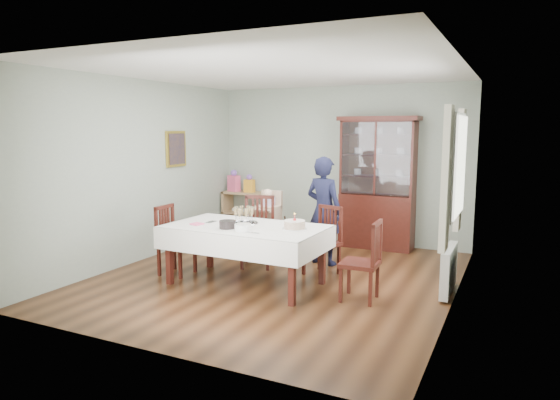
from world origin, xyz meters
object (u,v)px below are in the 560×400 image
Objects in this scene: chair_end_right at (361,277)px; woman at (324,211)px; dining_table at (246,255)px; chair_far_left at (258,246)px; champagne_tray at (244,219)px; sideboard at (247,213)px; gift_bag_orange at (249,184)px; chair_end_left at (176,254)px; high_chair at (268,230)px; gift_bag_pink at (234,182)px; chair_far_right at (322,254)px; china_cabinet at (378,181)px; birthday_cake at (295,225)px.

woman reaches higher than chair_end_right.
chair_far_left is (-0.27, 0.81, -0.08)m from dining_table.
chair_far_left is at bearing 104.96° from champagne_tray.
sideboard is 2.68× the size of gift_bag_orange.
sideboard is at bearing -133.24° from chair_end_right.
chair_end_right is at bearing 2.10° from dining_table.
chair_far_left is at bearing -46.10° from chair_end_left.
gift_bag_pink reaches higher than high_chair.
chair_far_right is at bearing -66.13° from chair_end_left.
sideboard is at bearing 165.24° from gift_bag_orange.
gift_bag_pink is (-2.76, 0.00, -0.14)m from china_cabinet.
china_cabinet reaches higher than woman.
chair_end_left is (-2.07, -2.70, -0.84)m from china_cabinet.
chair_end_left is at bearing -90.38° from chair_end_right.
champagne_tray is at bearing -62.13° from gift_bag_orange.
champagne_tray is (0.19, -0.72, 0.53)m from chair_far_left.
high_chair is 2.59× the size of gift_bag_pink.
high_chair is 1.73m from birthday_cake.
sideboard is at bearing 119.36° from dining_table.
dining_table is 1.28× the size of woman.
chair_far_right is 0.99× the size of chair_end_left.
chair_far_left is 2.30m from gift_bag_orange.
gift_bag_orange reaches higher than chair_far_left.
woman is 5.28× the size of birthday_cake.
chair_end_right is (0.52, -2.63, -0.84)m from china_cabinet.
champagne_tray is at bearing -56.64° from gift_bag_pink.
birthday_cake reaches higher than sideboard.
chair_far_left is 2.46× the size of gift_bag_pink.
birthday_cake is (1.04, -1.32, 0.40)m from high_chair.
birthday_cake is at bearing -47.19° from gift_bag_pink.
chair_far_left is at bearing -160.69° from chair_far_right.
high_chair is (1.13, -1.32, 0.01)m from sideboard.
woman reaches higher than high_chair.
chair_far_left is 1.17m from chair_end_left.
chair_far_left reaches higher than chair_end_right.
chair_far_right is (-0.26, -1.84, -0.85)m from china_cabinet.
gift_bag_orange is at bearing -14.76° from sideboard.
woman reaches higher than sideboard.
gift_bag_pink is (-1.78, 2.68, 0.60)m from dining_table.
woman is 1.40m from champagne_tray.
sideboard is (-2.50, 0.02, -0.72)m from china_cabinet.
gift_bag_pink is at bearing -130.71° from chair_end_right.
gift_bag_orange reaches higher than chair_end_right.
dining_table is at bearing -51.82° from champagne_tray.
china_cabinet reaches higher than birthday_cake.
chair_end_right is (1.50, 0.06, -0.11)m from dining_table.
woman is 3.87× the size of gift_bag_pink.
dining_table is at bearing -90.58° from chair_end_left.
china_cabinet is 2.66m from birthday_cake.
birthday_cake is 3.37m from gift_bag_orange.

